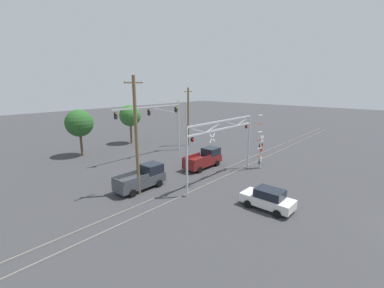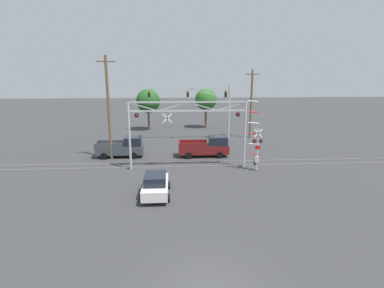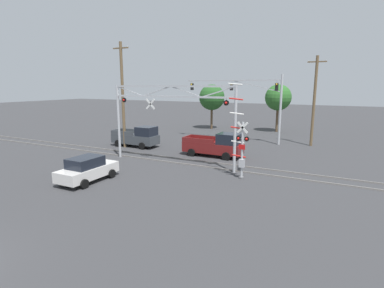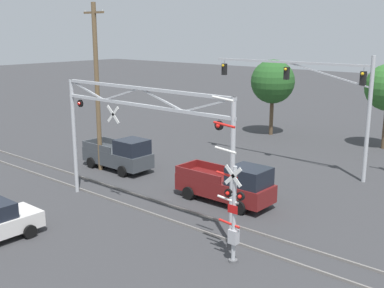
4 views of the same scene
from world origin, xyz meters
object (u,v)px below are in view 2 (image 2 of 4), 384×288
at_px(crossing_gantry, 188,121).
at_px(background_tree_far_left_verge, 148,101).
at_px(crossing_signal_mast, 256,148).
at_px(background_tree_beyond_span, 206,99).
at_px(pickup_truck_lead, 207,147).
at_px(traffic_signal_span, 209,102).
at_px(utility_pole_left, 109,107).
at_px(utility_pole_right, 251,103).
at_px(pickup_truck_following, 123,148).
at_px(sedan_waiting, 156,185).

relative_size(crossing_gantry, background_tree_far_left_verge, 1.69).
relative_size(crossing_signal_mast, background_tree_beyond_span, 1.00).
distance_m(background_tree_beyond_span, background_tree_far_left_verge, 9.13).
height_order(pickup_truck_lead, background_tree_beyond_span, background_tree_beyond_span).
relative_size(traffic_signal_span, utility_pole_left, 1.06).
distance_m(traffic_signal_span, utility_pole_right, 5.89).
xyz_separation_m(crossing_gantry, pickup_truck_following, (-6.61, 4.37, -3.40)).
distance_m(traffic_signal_span, background_tree_far_left_verge, 11.44).
distance_m(pickup_truck_lead, sedan_waiting, 11.35).
relative_size(crossing_gantry, utility_pole_left, 1.04).
bearing_deg(background_tree_far_left_verge, utility_pole_right, -25.70).
height_order(utility_pole_left, utility_pole_right, utility_pole_left).
relative_size(pickup_truck_following, sedan_waiting, 1.21).
distance_m(utility_pole_left, utility_pole_right, 19.28).
distance_m(sedan_waiting, utility_pole_right, 22.89).
relative_size(utility_pole_right, background_tree_far_left_verge, 1.43).
bearing_deg(background_tree_beyond_span, background_tree_far_left_verge, -171.99).
xyz_separation_m(pickup_truck_lead, utility_pole_right, (6.99, 8.94, 3.69)).
height_order(traffic_signal_span, pickup_truck_following, traffic_signal_span).
bearing_deg(utility_pole_left, pickup_truck_lead, 2.34).
distance_m(sedan_waiting, utility_pole_left, 11.94).
bearing_deg(utility_pole_right, crossing_signal_mast, -102.46).
height_order(pickup_truck_following, sedan_waiting, pickup_truck_following).
distance_m(crossing_gantry, utility_pole_right, 15.87).
distance_m(crossing_signal_mast, traffic_signal_span, 13.75).
bearing_deg(sedan_waiting, crossing_gantry, 67.10).
distance_m(sedan_waiting, background_tree_far_left_verge, 26.41).
height_order(sedan_waiting, utility_pole_left, utility_pole_left).
bearing_deg(utility_pole_left, crossing_gantry, -25.15).
distance_m(crossing_gantry, utility_pole_left, 8.51).
xyz_separation_m(pickup_truck_following, background_tree_far_left_verge, (1.59, 15.41, 3.50)).
relative_size(traffic_signal_span, background_tree_beyond_span, 1.73).
height_order(pickup_truck_following, utility_pole_right, utility_pole_right).
distance_m(pickup_truck_lead, background_tree_beyond_span, 17.52).
xyz_separation_m(crossing_gantry, crossing_signal_mast, (6.09, -1.10, -2.32)).
bearing_deg(crossing_signal_mast, sedan_waiting, -149.42).
bearing_deg(traffic_signal_span, crossing_signal_mast, -78.36).
xyz_separation_m(pickup_truck_lead, sedan_waiting, (-4.85, -10.26, -0.18)).
relative_size(sedan_waiting, background_tree_far_left_verge, 0.64).
xyz_separation_m(crossing_gantry, traffic_signal_span, (3.38, 12.04, 0.66)).
bearing_deg(background_tree_far_left_verge, traffic_signal_span, -42.65).
xyz_separation_m(crossing_gantry, utility_pole_left, (-7.66, 3.59, 0.90)).
height_order(crossing_signal_mast, utility_pole_right, utility_pole_right).
bearing_deg(background_tree_beyond_span, crossing_signal_mast, -84.66).
relative_size(pickup_truck_lead, background_tree_beyond_span, 0.83).
bearing_deg(pickup_truck_following, crossing_gantry, -33.46).
bearing_deg(utility_pole_right, crossing_gantry, -125.39).
height_order(utility_pole_left, background_tree_far_left_verge, utility_pole_left).
height_order(background_tree_beyond_span, background_tree_far_left_verge, same).
xyz_separation_m(traffic_signal_span, utility_pole_right, (5.81, 0.90, -0.37)).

